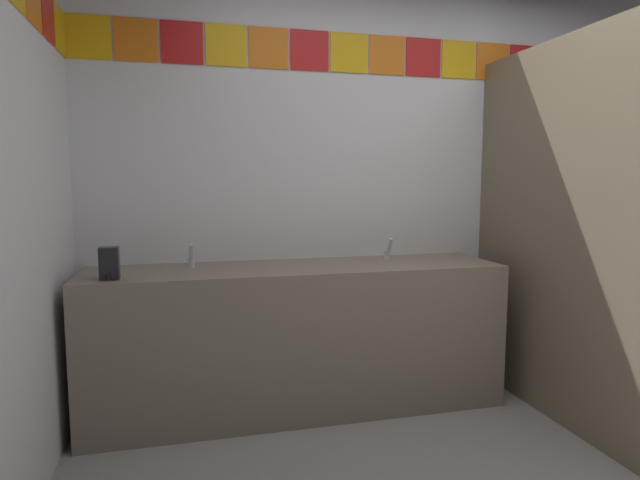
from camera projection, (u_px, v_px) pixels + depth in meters
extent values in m
cube|color=silver|center=(400.00, 179.00, 3.44)|extent=(3.93, 0.08, 2.64)
cube|color=yellow|center=(88.00, 37.00, 2.86)|extent=(0.23, 0.01, 0.23)
cube|color=orange|center=(136.00, 40.00, 2.92)|extent=(0.23, 0.01, 0.23)
cube|color=red|center=(182.00, 42.00, 2.98)|extent=(0.23, 0.01, 0.23)
cube|color=yellow|center=(226.00, 45.00, 3.05)|extent=(0.23, 0.01, 0.23)
cube|color=orange|center=(269.00, 48.00, 3.11)|extent=(0.23, 0.01, 0.23)
cube|color=red|center=(310.00, 50.00, 3.17)|extent=(0.23, 0.01, 0.23)
cube|color=yellow|center=(349.00, 53.00, 3.23)|extent=(0.23, 0.01, 0.23)
cube|color=orange|center=(387.00, 55.00, 3.29)|extent=(0.23, 0.01, 0.23)
cube|color=red|center=(423.00, 57.00, 3.35)|extent=(0.23, 0.01, 0.23)
cube|color=yellow|center=(459.00, 60.00, 3.41)|extent=(0.23, 0.01, 0.23)
cube|color=orange|center=(493.00, 62.00, 3.47)|extent=(0.23, 0.01, 0.23)
cube|color=red|center=(525.00, 64.00, 3.53)|extent=(0.23, 0.01, 0.23)
cube|color=yellow|center=(557.00, 66.00, 3.59)|extent=(0.23, 0.01, 0.23)
cube|color=orange|center=(588.00, 68.00, 3.65)|extent=(0.23, 0.01, 0.23)
cube|color=red|center=(618.00, 69.00, 3.71)|extent=(0.23, 0.01, 0.23)
cube|color=red|center=(47.00, 14.00, 2.48)|extent=(0.01, 0.23, 0.23)
cube|color=yellow|center=(60.00, 29.00, 2.72)|extent=(0.01, 0.23, 0.23)
cube|color=gray|center=(298.00, 337.00, 3.04)|extent=(2.32, 0.58, 0.83)
cube|color=gray|center=(288.00, 266.00, 3.27)|extent=(2.32, 0.03, 0.08)
cylinder|color=#F2E1CF|center=(192.00, 282.00, 2.83)|extent=(0.34, 0.34, 0.10)
cylinder|color=#F2E1CF|center=(395.00, 272.00, 3.12)|extent=(0.34, 0.34, 0.10)
cylinder|color=silver|center=(191.00, 263.00, 2.96)|extent=(0.04, 0.04, 0.05)
cylinder|color=silver|center=(191.00, 252.00, 2.90)|extent=(0.02, 0.06, 0.09)
cylinder|color=silver|center=(387.00, 256.00, 3.24)|extent=(0.04, 0.04, 0.05)
cylinder|color=silver|center=(390.00, 245.00, 3.19)|extent=(0.02, 0.06, 0.09)
cube|color=black|center=(109.00, 263.00, 2.59)|extent=(0.09, 0.07, 0.16)
cylinder|color=black|center=(109.00, 277.00, 2.55)|extent=(0.02, 0.02, 0.03)
cube|color=#726651|center=(554.00, 232.00, 2.88)|extent=(0.04, 1.45, 2.06)
cylinder|color=white|center=(595.00, 355.00, 3.38)|extent=(0.38, 0.38, 0.40)
torus|color=white|center=(597.00, 322.00, 3.36)|extent=(0.39, 0.39, 0.05)
cube|color=white|center=(575.00, 292.00, 3.54)|extent=(0.34, 0.17, 0.34)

